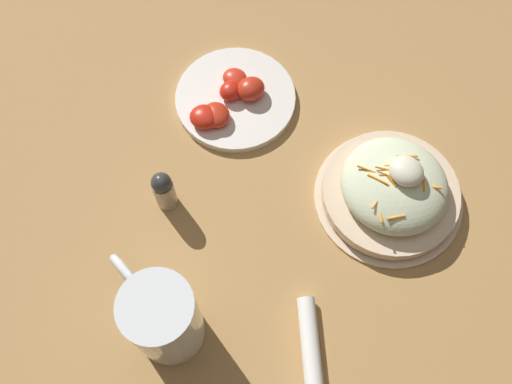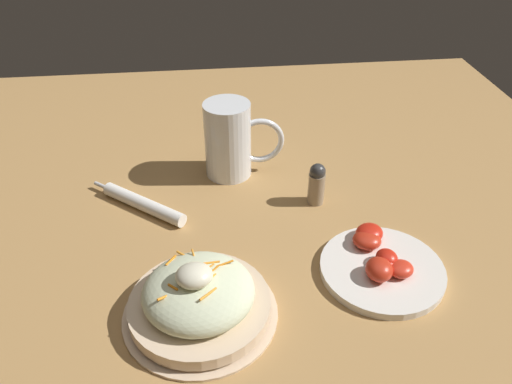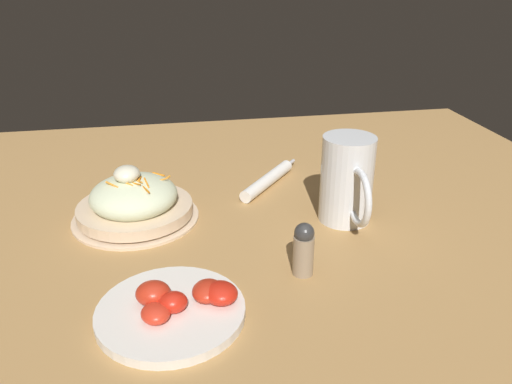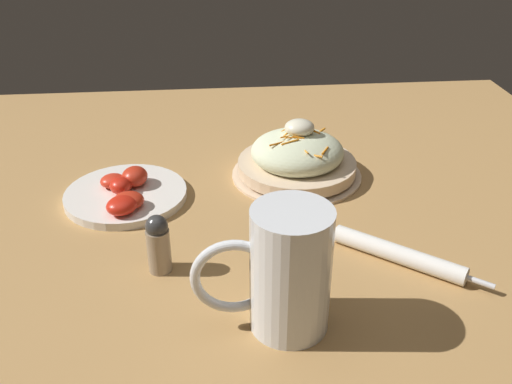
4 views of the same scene
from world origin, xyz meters
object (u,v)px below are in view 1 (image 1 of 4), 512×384
Objects in this scene: napkin_roll at (313,368)px; salt_shaker at (164,190)px; salad_plate at (392,189)px; tomato_plate at (233,99)px; beer_mug at (163,319)px.

napkin_roll is 0.33m from salt_shaker.
salad_plate is 0.30m from tomato_plate.
salad_plate is at bearing 11.59° from tomato_plate.
tomato_plate is at bearing 108.78° from salt_shaker.
beer_mug is at bearing -54.96° from tomato_plate.
beer_mug is 1.92× the size of salt_shaker.
salad_plate is 1.14× the size of tomato_plate.
tomato_plate is 0.21m from salt_shaker.
salad_plate is at bearing 48.37° from salt_shaker.
salt_shaker is at bearing 177.68° from napkin_roll.
salad_plate reaches higher than napkin_roll.
tomato_plate is at bearing -168.41° from salad_plate.
salt_shaker is (-0.23, -0.26, 0.01)m from salad_plate.
beer_mug is 0.89× the size of napkin_roll.
tomato_plate is (-0.39, 0.21, 0.00)m from napkin_roll.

